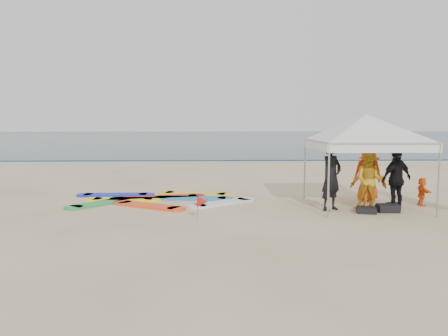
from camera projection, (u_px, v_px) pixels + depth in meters
name	position (u px, v px, depth m)	size (l,w,h in m)	color
ground	(245.00, 235.00, 9.58)	(120.00, 120.00, 0.00)	beige
ocean	(216.00, 137.00, 69.22)	(160.00, 84.00, 0.08)	#0C2633
shoreline_foam	(223.00, 161.00, 27.68)	(160.00, 1.20, 0.01)	silver
person_black_a	(331.00, 176.00, 12.15)	(0.70, 0.46, 1.91)	black
person_yellow	(370.00, 180.00, 12.14)	(0.82, 0.64, 1.69)	gold
person_orange_a	(369.00, 179.00, 12.76)	(1.04, 0.60, 1.62)	orange
person_black_b	(396.00, 179.00, 12.18)	(1.03, 0.43, 1.75)	black
person_orange_b	(368.00, 173.00, 13.64)	(0.86, 0.56, 1.76)	red
person_seated	(422.00, 192.00, 12.87)	(0.78, 0.25, 0.84)	#F95E16
canopy_tent	(366.00, 115.00, 12.49)	(4.06, 4.06, 3.07)	#A5A5A8
marker_pennant	(202.00, 202.00, 10.83)	(0.28, 0.28, 0.64)	#A5A5A8
gear_pile	(382.00, 208.00, 12.01)	(1.44, 0.91, 0.22)	black
surfboard_spread	(158.00, 199.00, 13.79)	(5.47, 3.30, 0.07)	yellow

